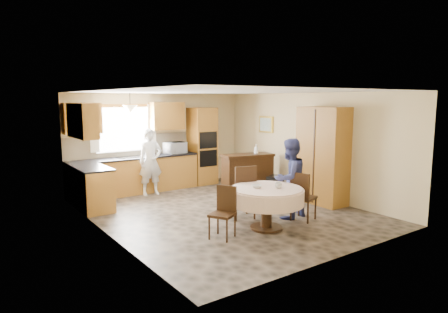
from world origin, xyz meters
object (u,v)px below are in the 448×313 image
oven_tower (202,146)px  chair_right (302,194)px  chair_back (243,189)px  person_sink (151,162)px  cupboard (323,156)px  chair_left (224,209)px  dining_table (267,197)px  sideboard (247,175)px  person_dining (290,179)px

oven_tower → chair_right: 4.12m
chair_back → chair_right: size_ratio=1.11×
chair_right → chair_back: bearing=28.6°
chair_back → person_sink: 2.99m
chair_right → person_sink: size_ratio=0.58×
cupboard → chair_left: (-3.12, -0.57, -0.60)m
cupboard → chair_back: 2.26m
dining_table → chair_right: size_ratio=1.40×
cupboard → chair_right: 1.63m
person_sink → cupboard: bearing=-43.0°
sideboard → cupboard: size_ratio=0.59×
person_sink → person_dining: 3.67m
cupboard → person_sink: cupboard is taller
sideboard → chair_back: 2.24m
oven_tower → chair_back: (-1.14, -3.31, -0.47)m
chair_left → person_sink: person_sink is taller
chair_left → chair_back: bearing=95.7°
sideboard → person_sink: person_sink is taller
oven_tower → dining_table: oven_tower is taller
sideboard → person_dining: bearing=-96.1°
oven_tower → dining_table: size_ratio=1.58×
person_dining → chair_left: bearing=-0.6°
chair_back → person_dining: person_dining is taller
dining_table → person_dining: 0.89m
person_sink → chair_back: bearing=-74.5°
dining_table → person_dining: size_ratio=0.84×
chair_left → cupboard: bearing=71.2°
sideboard → chair_right: 2.54m
chair_left → person_dining: bearing=66.4°
oven_tower → person_sink: (-1.75, -0.39, -0.24)m
sideboard → person_dining: person_dining is taller
chair_back → person_sink: size_ratio=0.65×
oven_tower → cupboard: 3.54m
person_dining → cupboard: bearing=-170.2°
dining_table → chair_left: bearing=173.9°
person_dining → chair_back: bearing=-37.3°
oven_tower → person_dining: (-0.35, -3.78, -0.26)m
dining_table → chair_back: 0.74m
chair_left → chair_right: (1.76, -0.12, 0.04)m
dining_table → chair_right: (0.88, -0.03, -0.07)m
chair_back → person_dining: size_ratio=0.67×
chair_left → person_dining: size_ratio=0.55×
person_sink → oven_tower: bearing=16.2°
cupboard → chair_left: 3.23m
cupboard → oven_tower: bearing=107.6°
person_sink → chair_right: bearing=-64.8°
dining_table → person_sink: size_ratio=0.82×
chair_right → person_dining: person_dining is taller
chair_back → person_sink: bearing=-62.1°
person_sink → person_dining: size_ratio=1.03×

